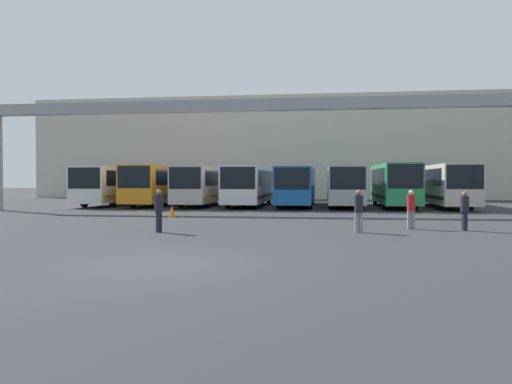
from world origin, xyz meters
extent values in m
plane|color=#2D3033|center=(0.00, 0.00, 0.00)|extent=(200.00, 200.00, 0.00)
cube|color=#B7B2A3|center=(0.00, 46.69, 5.50)|extent=(56.81, 12.00, 11.00)
cube|color=gray|center=(0.00, 18.96, 6.66)|extent=(36.01, 0.80, 0.70)
cube|color=silver|center=(-12.71, 26.27, 1.68)|extent=(2.59, 10.30, 2.66)
cube|color=black|center=(-12.71, 21.14, 2.17)|extent=(2.38, 0.06, 1.49)
cube|color=black|center=(-12.71, 26.27, 2.17)|extent=(2.62, 8.76, 1.12)
cube|color=orange|center=(-12.71, 26.27, 0.83)|extent=(2.62, 9.79, 0.24)
cylinder|color=black|center=(-13.84, 23.39, 0.49)|extent=(0.28, 0.98, 0.98)
cylinder|color=black|center=(-11.57, 23.39, 0.49)|extent=(0.28, 0.98, 0.98)
cylinder|color=black|center=(-13.84, 29.16, 0.49)|extent=(0.28, 0.98, 0.98)
cylinder|color=black|center=(-11.57, 29.16, 0.49)|extent=(0.28, 0.98, 0.98)
cube|color=orange|center=(-9.08, 26.97, 1.73)|extent=(2.55, 11.71, 2.76)
cube|color=black|center=(-9.08, 21.14, 2.24)|extent=(2.34, 0.06, 1.54)
cube|color=black|center=(-9.08, 26.97, 2.24)|extent=(2.58, 9.95, 1.16)
cube|color=#1966B2|center=(-9.08, 26.97, 0.85)|extent=(2.58, 11.12, 0.24)
cylinder|color=black|center=(-10.19, 23.69, 0.49)|extent=(0.28, 0.99, 0.99)
cylinder|color=black|center=(-7.96, 23.69, 0.49)|extent=(0.28, 0.99, 0.99)
cylinder|color=black|center=(-10.19, 30.25, 0.49)|extent=(0.28, 0.99, 0.99)
cylinder|color=black|center=(-7.96, 30.25, 0.49)|extent=(0.28, 0.99, 0.99)
cube|color=beige|center=(-5.45, 26.85, 1.68)|extent=(2.41, 11.47, 2.67)
cube|color=black|center=(-5.45, 21.14, 2.17)|extent=(2.22, 0.06, 1.49)
cube|color=black|center=(-5.45, 26.85, 2.17)|extent=(2.44, 9.75, 1.12)
cube|color=orange|center=(-5.45, 26.85, 0.83)|extent=(2.44, 10.89, 0.24)
cylinder|color=black|center=(-6.49, 23.64, 0.54)|extent=(0.28, 1.08, 1.08)
cylinder|color=black|center=(-4.40, 23.64, 0.54)|extent=(0.28, 1.08, 1.08)
cylinder|color=black|center=(-6.49, 30.06, 0.54)|extent=(0.28, 1.08, 1.08)
cylinder|color=black|center=(-4.40, 30.06, 0.54)|extent=(0.28, 1.08, 1.08)
cube|color=silver|center=(-1.82, 26.58, 1.68)|extent=(2.60, 10.92, 2.67)
cube|color=black|center=(-1.82, 21.14, 2.17)|extent=(2.39, 0.06, 1.49)
cube|color=black|center=(-1.82, 26.58, 2.17)|extent=(2.63, 9.28, 1.12)
cube|color=red|center=(-1.82, 26.58, 0.83)|extent=(2.63, 10.37, 0.24)
cylinder|color=black|center=(-2.95, 23.52, 0.47)|extent=(0.28, 0.93, 0.93)
cylinder|color=black|center=(-0.68, 23.52, 0.47)|extent=(0.28, 0.93, 0.93)
cylinder|color=black|center=(-2.95, 29.63, 0.47)|extent=(0.28, 0.93, 0.93)
cylinder|color=black|center=(-0.68, 29.63, 0.47)|extent=(0.28, 0.93, 0.93)
cube|color=#1959A5|center=(1.82, 27.17, 1.65)|extent=(2.54, 12.11, 2.61)
cube|color=black|center=(1.82, 21.14, 2.13)|extent=(2.34, 0.06, 1.46)
cube|color=black|center=(1.82, 27.17, 2.13)|extent=(2.57, 10.30, 1.10)
cube|color=#1966B2|center=(1.82, 27.17, 0.82)|extent=(2.57, 11.51, 0.24)
cylinder|color=black|center=(0.70, 23.78, 0.51)|extent=(0.28, 1.02, 1.02)
cylinder|color=black|center=(2.93, 23.78, 0.51)|extent=(0.28, 1.02, 1.02)
cylinder|color=black|center=(0.70, 30.57, 0.51)|extent=(0.28, 1.02, 1.02)
cylinder|color=black|center=(2.93, 30.57, 0.51)|extent=(0.28, 1.02, 1.02)
cube|color=#999EA5|center=(5.45, 26.40, 1.67)|extent=(2.49, 10.57, 2.64)
cube|color=black|center=(5.45, 21.14, 2.15)|extent=(2.29, 0.06, 1.48)
cube|color=black|center=(5.45, 26.40, 2.15)|extent=(2.52, 8.98, 1.11)
cube|color=black|center=(5.45, 26.40, 0.83)|extent=(2.52, 10.04, 0.24)
cylinder|color=black|center=(4.36, 23.44, 0.49)|extent=(0.28, 0.97, 0.97)
cylinder|color=black|center=(6.53, 23.44, 0.49)|extent=(0.28, 0.97, 0.97)
cylinder|color=black|center=(4.36, 29.36, 0.49)|extent=(0.28, 0.97, 0.97)
cylinder|color=black|center=(6.53, 29.36, 0.49)|extent=(0.28, 0.97, 0.97)
cube|color=#268C4C|center=(9.08, 26.61, 1.76)|extent=(2.40, 10.98, 2.81)
cube|color=black|center=(9.08, 21.14, 2.27)|extent=(2.21, 0.06, 1.57)
cube|color=black|center=(9.08, 26.61, 2.27)|extent=(2.43, 9.33, 1.18)
cube|color=black|center=(9.08, 26.61, 0.86)|extent=(2.43, 10.43, 0.24)
cylinder|color=black|center=(8.03, 23.53, 0.51)|extent=(0.28, 1.02, 1.02)
cylinder|color=black|center=(10.12, 23.53, 0.51)|extent=(0.28, 1.02, 1.02)
cylinder|color=black|center=(8.03, 29.68, 0.51)|extent=(0.28, 1.02, 1.02)
cylinder|color=black|center=(10.12, 29.68, 0.51)|extent=(0.28, 1.02, 1.02)
cube|color=beige|center=(12.71, 27.11, 1.73)|extent=(2.45, 11.99, 2.75)
cube|color=black|center=(12.71, 21.14, 2.23)|extent=(2.25, 0.06, 1.54)
cube|color=black|center=(12.71, 27.11, 2.23)|extent=(2.48, 10.19, 1.16)
cube|color=black|center=(12.71, 27.11, 0.85)|extent=(2.48, 11.39, 0.24)
cylinder|color=black|center=(11.64, 23.76, 0.53)|extent=(0.28, 1.06, 1.06)
cylinder|color=black|center=(13.77, 23.76, 0.53)|extent=(0.28, 1.06, 1.06)
cylinder|color=black|center=(11.64, 30.47, 0.53)|extent=(0.28, 1.06, 1.06)
cylinder|color=black|center=(13.77, 30.47, 0.53)|extent=(0.28, 1.06, 1.06)
cylinder|color=black|center=(9.60, 9.34, 0.38)|extent=(0.17, 0.17, 0.76)
cylinder|color=black|center=(9.58, 9.49, 0.38)|extent=(0.17, 0.17, 0.76)
cylinder|color=black|center=(9.59, 9.41, 1.08)|extent=(0.33, 0.33, 0.63)
sphere|color=#8C6647|center=(9.59, 9.41, 1.50)|extent=(0.21, 0.21, 0.21)
cylinder|color=gray|center=(7.62, 9.80, 0.39)|extent=(0.18, 0.18, 0.78)
cylinder|color=gray|center=(7.47, 9.76, 0.39)|extent=(0.18, 0.18, 0.78)
cylinder|color=#A5191E|center=(7.55, 9.78, 1.10)|extent=(0.34, 0.34, 0.65)
sphere|color=beige|center=(7.55, 9.78, 1.53)|extent=(0.21, 0.21, 0.21)
cylinder|color=black|center=(-2.51, 7.12, 0.40)|extent=(0.18, 0.18, 0.80)
cylinder|color=black|center=(-2.41, 7.00, 0.40)|extent=(0.18, 0.18, 0.80)
cylinder|color=black|center=(-2.46, 7.06, 1.14)|extent=(0.35, 0.35, 0.67)
sphere|color=#8C6647|center=(-2.46, 7.06, 1.58)|extent=(0.22, 0.22, 0.22)
cylinder|color=gray|center=(5.37, 8.14, 0.40)|extent=(0.18, 0.18, 0.80)
cylinder|color=gray|center=(5.22, 8.10, 0.40)|extent=(0.18, 0.18, 0.80)
cylinder|color=black|center=(5.29, 8.12, 1.13)|extent=(0.35, 0.35, 0.66)
sphere|color=#8C6647|center=(5.29, 8.12, 1.57)|extent=(0.22, 0.22, 0.22)
cone|color=orange|center=(-4.33, 14.68, 0.32)|extent=(0.38, 0.38, 0.64)
camera|label=1|loc=(3.98, -11.69, 2.09)|focal=35.00mm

